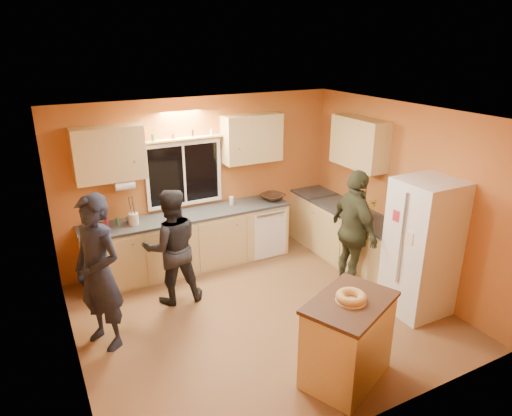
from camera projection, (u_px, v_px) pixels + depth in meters
ground at (262, 315)px, 5.98m from camera, size 4.50×4.50×0.00m
room_shell at (256, 188)px, 5.80m from camera, size 4.54×4.04×2.61m
back_counter at (212, 236)px, 7.24m from camera, size 4.23×0.62×0.90m
right_counter at (357, 241)px, 7.08m from camera, size 0.62×1.84×0.90m
refrigerator at (422, 248)px, 5.82m from camera, size 0.72×0.70×1.80m
island at (347, 339)px, 4.73m from camera, size 1.16×1.00×0.94m
bundt_pastry at (351, 297)px, 4.55m from camera, size 0.31×0.31×0.09m
person_left at (99, 273)px, 5.13m from camera, size 0.72×0.81×1.86m
person_center at (172, 247)px, 6.06m from camera, size 0.85×0.70×1.60m
person_right at (354, 231)px, 6.38m from camera, size 0.55×1.07×1.75m
mixing_bowl at (273, 197)px, 7.52m from camera, size 0.49×0.49×0.09m
utensil_crock at (134, 219)px, 6.50m from camera, size 0.14×0.14×0.17m
potted_plant at (366, 208)px, 6.72m from camera, size 0.31×0.28×0.31m
red_box at (364, 213)px, 6.85m from camera, size 0.18×0.15×0.07m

